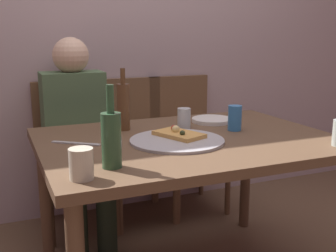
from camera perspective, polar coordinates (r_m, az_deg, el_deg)
back_wall at (r=2.86m, az=-6.86°, el=14.64°), size 6.00×0.10×2.60m
dining_table at (r=1.92m, az=2.76°, el=-3.90°), size 1.32×0.96×0.73m
pizza_tray at (r=1.82m, az=1.23°, el=-1.98°), size 0.41×0.41×0.01m
pizza_slice_last at (r=1.86m, az=1.45°, el=-1.05°), size 0.20×0.25×0.05m
wine_bottle at (r=1.46m, az=-7.73°, el=-1.60°), size 0.07×0.07×0.29m
beer_bottle at (r=2.03m, az=-6.09°, el=2.76°), size 0.06×0.06×0.30m
tumbler_near at (r=2.07m, az=2.19°, el=1.07°), size 0.07×0.07×0.10m
tumbler_far at (r=1.38m, az=-11.74°, el=-5.07°), size 0.08×0.08×0.10m
soda_can at (r=2.05m, az=9.09°, el=1.09°), size 0.07×0.07×0.12m
plate_stack at (r=2.24m, az=6.02°, el=0.81°), size 0.22×0.22×0.02m
table_knife at (r=1.82m, az=-12.46°, el=-2.32°), size 0.19×0.15×0.01m
chair_left at (r=2.66m, az=-12.76°, el=-2.54°), size 0.44×0.44×0.90m
chair_middle at (r=2.75m, az=-4.55°, el=-1.75°), size 0.44×0.44×0.90m
chair_right at (r=2.88m, az=2.34°, el=-1.05°), size 0.44×0.44×0.90m
guest_in_sweater at (r=2.48m, az=-12.27°, el=-0.53°), size 0.36×0.56×1.17m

